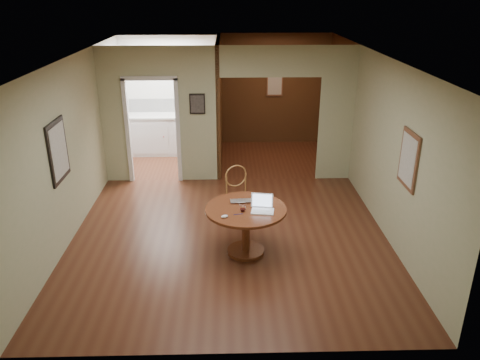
{
  "coord_description": "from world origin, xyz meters",
  "views": [
    {
      "loc": [
        -0.01,
        -6.49,
        3.7
      ],
      "look_at": [
        0.16,
        -0.2,
        1.1
      ],
      "focal_mm": 35.0,
      "sensor_mm": 36.0,
      "label": 1
    }
  ],
  "objects_px": {
    "dining_table": "(246,220)",
    "open_laptop": "(262,206)",
    "chair": "(238,192)",
    "closed_laptop": "(242,203)"
  },
  "relations": [
    {
      "from": "open_laptop",
      "to": "chair",
      "type": "bearing_deg",
      "value": 115.82
    },
    {
      "from": "dining_table",
      "to": "open_laptop",
      "type": "height_order",
      "value": "open_laptop"
    },
    {
      "from": "closed_laptop",
      "to": "open_laptop",
      "type": "bearing_deg",
      "value": -42.25
    },
    {
      "from": "chair",
      "to": "dining_table",
      "type": "bearing_deg",
      "value": -106.02
    },
    {
      "from": "chair",
      "to": "open_laptop",
      "type": "bearing_deg",
      "value": -94.2
    },
    {
      "from": "dining_table",
      "to": "chair",
      "type": "height_order",
      "value": "chair"
    },
    {
      "from": "dining_table",
      "to": "open_laptop",
      "type": "relative_size",
      "value": 3.4
    },
    {
      "from": "dining_table",
      "to": "chair",
      "type": "xyz_separation_m",
      "value": [
        -0.09,
        1.0,
        0.01
      ]
    },
    {
      "from": "dining_table",
      "to": "closed_laptop",
      "type": "bearing_deg",
      "value": 106.82
    },
    {
      "from": "dining_table",
      "to": "closed_laptop",
      "type": "xyz_separation_m",
      "value": [
        -0.05,
        0.16,
        0.21
      ]
    }
  ]
}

